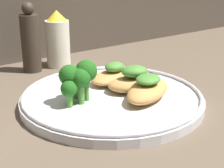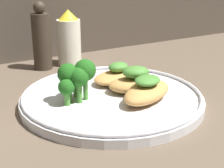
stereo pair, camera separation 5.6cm
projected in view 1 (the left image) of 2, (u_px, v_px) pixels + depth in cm
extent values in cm
cube|color=brown|center=(112.00, 106.00, 57.38)|extent=(180.00, 180.00, 1.00)
cylinder|color=silver|center=(112.00, 99.00, 56.97)|extent=(30.15, 30.15, 1.40)
torus|color=silver|center=(112.00, 94.00, 56.63)|extent=(29.55, 29.55, 0.60)
ellipsoid|color=tan|center=(148.00, 91.00, 54.89)|extent=(12.03, 9.44, 2.67)
ellipsoid|color=#478433|center=(148.00, 79.00, 54.19)|extent=(5.84, 5.39, 1.37)
ellipsoid|color=tan|center=(134.00, 84.00, 58.19)|extent=(10.59, 8.50, 2.52)
ellipsoid|color=#478433|center=(135.00, 71.00, 57.42)|extent=(5.47, 4.92, 2.00)
ellipsoid|color=tan|center=(114.00, 77.00, 62.54)|extent=(10.94, 7.96, 2.05)
ellipsoid|color=#478433|center=(115.00, 67.00, 61.90)|extent=(4.34, 3.71, 1.72)
cylinder|color=#4C8E38|center=(87.00, 90.00, 54.07)|extent=(0.76, 0.76, 3.71)
sphere|color=#1E5B19|center=(86.00, 71.00, 53.02)|extent=(3.48, 3.48, 3.48)
cylinder|color=#4C8E38|center=(76.00, 90.00, 55.23)|extent=(0.90, 0.90, 2.73)
sphere|color=#1E5B19|center=(75.00, 77.00, 54.45)|extent=(2.60, 2.60, 2.60)
cylinder|color=#4C8E38|center=(70.00, 93.00, 53.13)|extent=(0.95, 0.95, 3.44)
sphere|color=#1E5B19|center=(69.00, 75.00, 52.14)|extent=(3.28, 3.28, 3.28)
cylinder|color=#4C8E38|center=(70.00, 101.00, 51.80)|extent=(0.92, 0.92, 2.09)
sphere|color=#1E5B19|center=(70.00, 89.00, 51.13)|extent=(2.56, 2.56, 2.56)
cylinder|color=#4C8E38|center=(82.00, 95.00, 52.76)|extent=(0.89, 0.89, 3.13)
sphere|color=#1E5B19|center=(82.00, 79.00, 51.85)|extent=(3.08, 3.08, 3.08)
cylinder|color=silver|center=(58.00, 44.00, 75.50)|extent=(5.22, 5.22, 10.18)
cone|color=yellow|center=(56.00, 15.00, 73.38)|extent=(4.43, 4.43, 2.24)
cylinder|color=#382D23|center=(31.00, 44.00, 71.69)|extent=(3.92, 3.92, 11.98)
sphere|color=#382D23|center=(28.00, 8.00, 69.20)|extent=(2.55, 2.55, 2.55)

